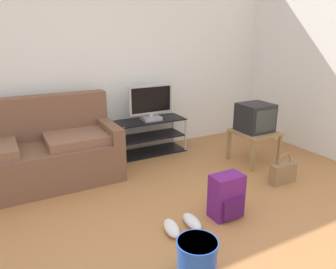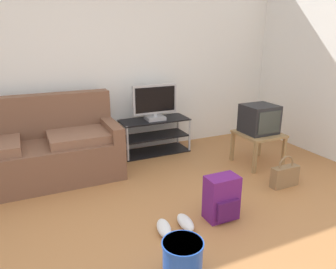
% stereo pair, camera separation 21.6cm
% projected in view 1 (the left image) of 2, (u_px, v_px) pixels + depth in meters
% --- Properties ---
extents(ground_plane, '(9.00, 9.80, 0.02)m').
position_uv_depth(ground_plane, '(162.00, 262.00, 2.45)').
color(ground_plane, '#B27542').
extents(wall_back, '(9.00, 0.10, 2.70)m').
position_uv_depth(wall_back, '(72.00, 58.00, 4.08)').
color(wall_back, white).
rests_on(wall_back, ground_plane).
extents(couch, '(1.89, 0.82, 0.96)m').
position_uv_depth(couch, '(32.00, 154.00, 3.61)').
color(couch, brown).
rests_on(couch, ground_plane).
extents(tv_stand, '(0.97, 0.41, 0.49)m').
position_uv_depth(tv_stand, '(151.00, 136.00, 4.59)').
color(tv_stand, black).
rests_on(tv_stand, ground_plane).
extents(flat_tv, '(0.64, 0.22, 0.49)m').
position_uv_depth(flat_tv, '(151.00, 103.00, 4.42)').
color(flat_tv, '#B2B2B7').
rests_on(flat_tv, tv_stand).
extents(side_table, '(0.52, 0.52, 0.43)m').
position_uv_depth(side_table, '(255.00, 136.00, 4.22)').
color(side_table, '#9E7A4C').
rests_on(side_table, ground_plane).
extents(crt_tv, '(0.41, 0.38, 0.36)m').
position_uv_depth(crt_tv, '(255.00, 117.00, 4.16)').
color(crt_tv, '#232326').
rests_on(crt_tv, side_table).
extents(backpack, '(0.30, 0.26, 0.42)m').
position_uv_depth(backpack, '(226.00, 196.00, 2.99)').
color(backpack, '#661E70').
rests_on(backpack, ground_plane).
extents(handbag, '(0.33, 0.11, 0.37)m').
position_uv_depth(handbag, '(283.00, 172.00, 3.67)').
color(handbag, olive).
rests_on(handbag, ground_plane).
extents(cleaning_bucket, '(0.29, 0.29, 0.31)m').
position_uv_depth(cleaning_bucket, '(197.00, 259.00, 2.22)').
color(cleaning_bucket, blue).
rests_on(cleaning_bucket, ground_plane).
extents(sneakers_pair, '(0.37, 0.29, 0.09)m').
position_uv_depth(sneakers_pair, '(182.00, 225.00, 2.83)').
color(sneakers_pair, white).
rests_on(sneakers_pair, ground_plane).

